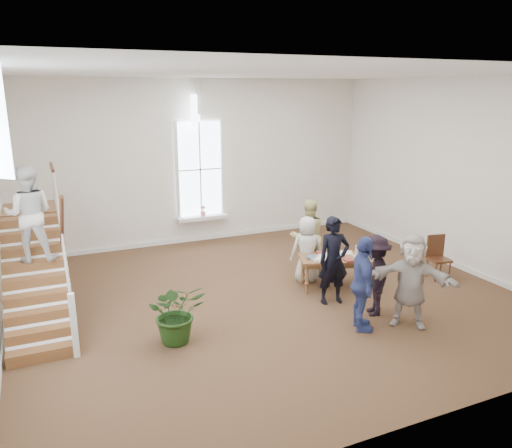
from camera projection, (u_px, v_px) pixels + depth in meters
name	position (u px, v px, depth m)	size (l,w,h in m)	color
ground	(267.00, 297.00, 10.44)	(10.00, 10.00, 0.00)	#492E1C
room_shell	(202.00, 227.00, 14.21)	(10.49, 10.00, 10.00)	silver
staircase	(32.00, 237.00, 8.99)	(1.10, 4.10, 2.92)	brown
library_table	(333.00, 261.00, 10.76)	(1.65, 1.19, 0.76)	brown
police_officer	(334.00, 260.00, 9.95)	(0.65, 0.43, 1.79)	black
elderly_woman	(307.00, 249.00, 11.13)	(0.73, 0.47, 1.49)	beige
person_yellow	(308.00, 236.00, 11.65)	(0.86, 0.67, 1.76)	#D6CE85
woman_cluster_a	(363.00, 284.00, 8.80)	(1.02, 0.43, 1.74)	navy
woman_cluster_b	(375.00, 275.00, 9.45)	(1.02, 0.58, 1.57)	black
woman_cluster_c	(411.00, 280.00, 8.98)	(1.61, 0.51, 1.74)	beige
floor_plant	(177.00, 312.00, 8.46)	(0.98, 0.85, 1.09)	#1B3912
side_chair	(437.00, 254.00, 11.36)	(0.51, 0.51, 1.00)	#34180E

